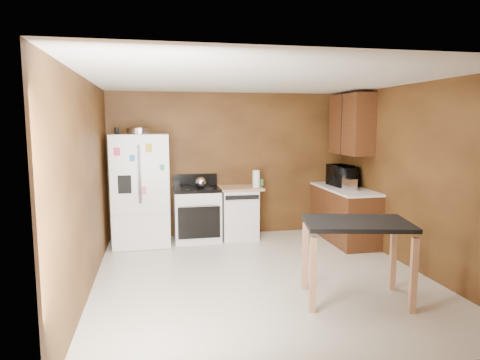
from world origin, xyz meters
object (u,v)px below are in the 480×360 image
object	(u,v)px
paper_towel	(256,179)
dishwasher	(239,212)
pen_cup	(117,131)
green_canister	(261,182)
refrigerator	(141,190)
kettle	(201,182)
gas_range	(197,213)
microwave	(342,177)
toaster	(350,184)
island	(357,234)
roasting_pan	(139,131)

from	to	relation	value
paper_towel	dishwasher	xyz separation A→B (m)	(-0.29, 0.10, -0.58)
pen_cup	dishwasher	distance (m)	2.42
green_canister	refrigerator	distance (m)	2.04
pen_cup	refrigerator	xyz separation A→B (m)	(0.34, 0.06, -0.95)
kettle	paper_towel	xyz separation A→B (m)	(0.94, -0.04, 0.04)
pen_cup	gas_range	distance (m)	1.87
pen_cup	paper_towel	size ratio (longest dim) A/B	0.37
kettle	microwave	world-z (taller)	microwave
microwave	gas_range	size ratio (longest dim) A/B	0.54
toaster	dishwasher	size ratio (longest dim) A/B	0.29
paper_towel	island	bearing A→B (deg)	-80.09
roasting_pan	gas_range	world-z (taller)	roasting_pan
microwave	gas_range	xyz separation A→B (m)	(-2.47, 0.29, -0.60)
roasting_pan	pen_cup	distance (m)	0.35
toaster	gas_range	world-z (taller)	gas_range
microwave	kettle	bearing A→B (deg)	79.45
microwave	island	world-z (taller)	microwave
dishwasher	paper_towel	bearing A→B (deg)	-18.92
island	refrigerator	bearing A→B (deg)	130.89
green_canister	roasting_pan	bearing A→B (deg)	-176.66
roasting_pan	refrigerator	distance (m)	0.95
refrigerator	island	size ratio (longest dim) A/B	1.42
green_canister	kettle	bearing A→B (deg)	-172.47
pen_cup	roasting_pan	bearing A→B (deg)	18.30
green_canister	gas_range	distance (m)	1.23
green_canister	dishwasher	size ratio (longest dim) A/B	0.13
kettle	microwave	bearing A→B (deg)	-5.96
refrigerator	dishwasher	xyz separation A→B (m)	(1.63, 0.09, -0.45)
pen_cup	green_canister	distance (m)	2.55
dishwasher	refrigerator	bearing A→B (deg)	-177.01
roasting_pan	paper_towel	bearing A→B (deg)	-1.74
refrigerator	gas_range	world-z (taller)	refrigerator
refrigerator	gas_range	distance (m)	1.01
kettle	green_canister	size ratio (longest dim) A/B	1.67
paper_towel	refrigerator	distance (m)	1.92
refrigerator	roasting_pan	bearing A→B (deg)	95.17
kettle	green_canister	bearing A→B (deg)	7.53
gas_range	island	bearing A→B (deg)	-62.27
toaster	green_canister	bearing A→B (deg)	149.21
kettle	microwave	size ratio (longest dim) A/B	0.31
pen_cup	paper_towel	world-z (taller)	pen_cup
dishwasher	island	distance (m)	2.97
roasting_pan	green_canister	xyz separation A→B (m)	(2.04, 0.12, -0.90)
roasting_pan	refrigerator	xyz separation A→B (m)	(0.00, -0.05, -0.95)
kettle	dishwasher	world-z (taller)	kettle
roasting_pan	pen_cup	size ratio (longest dim) A/B	3.73
toaster	refrigerator	xyz separation A→B (m)	(-3.31, 0.67, -0.09)
green_canister	island	world-z (taller)	green_canister
green_canister	refrigerator	bearing A→B (deg)	-175.39
refrigerator	dishwasher	distance (m)	1.69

